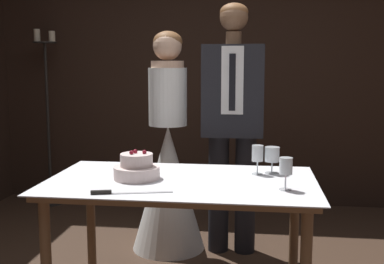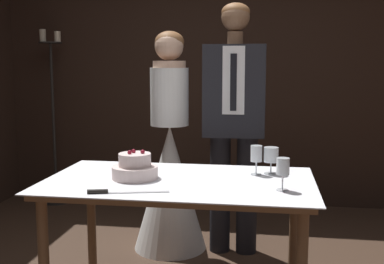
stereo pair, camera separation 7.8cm
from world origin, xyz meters
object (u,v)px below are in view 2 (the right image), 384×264
(cake_table, at_px, (179,194))
(bride, at_px, (170,170))
(wine_glass_middle, at_px, (256,155))
(groom, at_px, (234,116))
(wine_glass_near, at_px, (271,156))
(candle_stand, at_px, (54,126))
(cake_knife, at_px, (112,192))
(wine_glass_far, at_px, (283,168))
(tiered_cake, at_px, (135,168))

(cake_table, height_order, bride, bride)
(wine_glass_middle, bearing_deg, cake_table, -155.50)
(cake_table, bearing_deg, bride, 104.80)
(cake_table, bearing_deg, groom, 75.19)
(wine_glass_near, height_order, groom, groom)
(candle_stand, bearing_deg, cake_knife, -59.04)
(bride, relative_size, groom, 0.90)
(wine_glass_near, height_order, bride, bride)
(wine_glass_near, distance_m, wine_glass_middle, 0.09)
(cake_table, bearing_deg, wine_glass_far, -14.68)
(candle_stand, bearing_deg, wine_glass_middle, -40.33)
(cake_table, height_order, cake_knife, cake_knife)
(wine_glass_middle, bearing_deg, groom, 104.00)
(cake_knife, bearing_deg, candle_stand, 106.78)
(tiered_cake, xyz_separation_m, wine_glass_far, (0.80, -0.13, 0.05))
(tiered_cake, distance_m, bride, 0.93)
(bride, bearing_deg, cake_knife, -91.74)
(cake_knife, relative_size, wine_glass_near, 2.53)
(candle_stand, bearing_deg, tiered_cake, -54.53)
(groom, height_order, candle_stand, groom)
(cake_knife, xyz_separation_m, bride, (0.04, 1.23, -0.16))
(tiered_cake, bearing_deg, groom, 61.88)
(cake_table, xyz_separation_m, groom, (0.24, 0.89, 0.34))
(cake_table, bearing_deg, candle_stand, 130.25)
(bride, height_order, candle_stand, candle_stand)
(wine_glass_near, relative_size, groom, 0.09)
(groom, bearing_deg, tiered_cake, -118.12)
(bride, distance_m, candle_stand, 1.73)
(bride, bearing_deg, groom, -0.08)
(tiered_cake, height_order, candle_stand, candle_stand)
(cake_knife, bearing_deg, wine_glass_near, 21.37)
(tiered_cake, relative_size, wine_glass_far, 1.54)
(bride, distance_m, groom, 0.63)
(tiered_cake, height_order, bride, bride)
(cake_table, relative_size, wine_glass_near, 9.43)
(cake_table, height_order, candle_stand, candle_stand)
(cake_table, distance_m, groom, 0.99)
(tiered_cake, xyz_separation_m, cake_knife, (-0.03, -0.32, -0.05))
(cake_knife, relative_size, candle_stand, 0.23)
(wine_glass_middle, height_order, groom, groom)
(wine_glass_middle, bearing_deg, wine_glass_near, 21.25)
(cake_table, bearing_deg, wine_glass_near, 23.96)
(wine_glass_middle, bearing_deg, candle_stand, 139.67)
(cake_knife, relative_size, groom, 0.22)
(cake_table, distance_m, tiered_cake, 0.28)
(cake_knife, height_order, wine_glass_far, wine_glass_far)
(wine_glass_middle, bearing_deg, tiered_cake, -163.19)
(wine_glass_far, bearing_deg, wine_glass_middle, 112.73)
(wine_glass_middle, relative_size, bride, 0.10)
(cake_knife, height_order, wine_glass_near, wine_glass_near)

